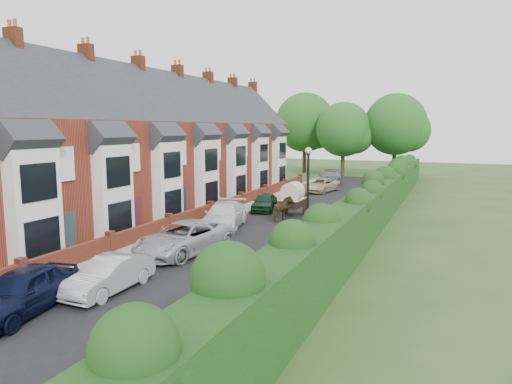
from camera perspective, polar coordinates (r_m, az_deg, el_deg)
ground at (r=20.57m, az=-6.22°, el=-9.22°), size 140.00×140.00×0.00m
road at (r=30.48m, az=3.23°, el=-3.48°), size 6.00×58.00×0.02m
pavement_hedge_side at (r=29.34m, az=10.78°, el=-3.96°), size 2.20×58.00×0.12m
pavement_house_side at (r=31.98m, az=-3.26°, el=-2.85°), size 1.70×58.00×0.12m
kerb_hedge_side at (r=29.58m, az=8.80°, el=-3.81°), size 0.18×58.00×0.13m
kerb_house_side at (r=31.63m, az=-1.97°, el=-2.95°), size 0.18×58.00×0.13m
hedge at (r=28.74m, az=14.37°, el=-1.20°), size 2.10×58.00×2.85m
terrace_row at (r=34.05m, az=-14.00°, el=5.08°), size 9.05×40.50×11.50m
garden_wall_row at (r=31.49m, az=-5.72°, el=-2.30°), size 0.35×40.35×1.10m
lamppost at (r=22.17m, az=6.50°, el=0.76°), size 0.32×0.32×5.16m
tree_far_left at (r=58.46m, az=11.24°, el=7.50°), size 7.14×6.80×9.29m
tree_far_right at (r=59.47m, az=17.42°, el=7.88°), size 7.98×7.60×10.31m
tree_far_back at (r=62.87m, az=6.50°, el=8.45°), size 8.40×8.00×10.82m
car_navy at (r=17.15m, az=-27.22°, el=-10.95°), size 2.61×4.74×1.53m
car_silver_a at (r=18.09m, az=-17.88°, el=-9.84°), size 1.42×3.96×1.30m
car_silver_b at (r=22.52m, az=-8.94°, el=-5.71°), size 3.38×5.88×1.54m
car_white at (r=27.95m, az=-4.00°, el=-2.96°), size 3.39×5.65×1.53m
car_green at (r=33.65m, az=1.09°, el=-1.26°), size 2.29×4.07×1.31m
car_red at (r=37.62m, az=4.93°, el=-0.30°), size 2.00×4.14×1.31m
car_beige at (r=44.00m, az=8.08°, el=0.86°), size 3.04×5.05×1.31m
car_grey at (r=49.10m, az=9.17°, el=1.71°), size 2.60×5.52×1.56m
horse at (r=29.89m, az=3.33°, el=-2.17°), size 1.01×1.96×1.60m
horse_cart at (r=31.71m, az=4.61°, el=-0.58°), size 1.49×3.29×2.37m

